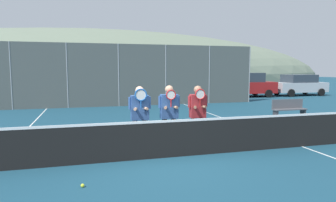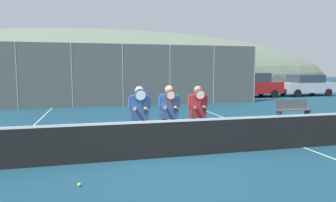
{
  "view_description": "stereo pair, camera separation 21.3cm",
  "coord_description": "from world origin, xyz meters",
  "px_view_note": "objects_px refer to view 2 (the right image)",
  "views": [
    {
      "loc": [
        -1.86,
        -6.89,
        2.17
      ],
      "look_at": [
        0.32,
        1.02,
        1.28
      ],
      "focal_mm": 32.0,
      "sensor_mm": 36.0,
      "label": 1
    },
    {
      "loc": [
        -1.66,
        -6.94,
        2.17
      ],
      "look_at": [
        0.32,
        1.02,
        1.28
      ],
      "focal_mm": 32.0,
      "sensor_mm": 36.0,
      "label": 2
    }
  ],
  "objects_px": {
    "car_far_left": "(41,88)",
    "bench_courtside": "(293,109)",
    "player_center_left": "(169,111)",
    "car_right_of_center": "(250,85)",
    "player_leftmost": "(140,112)",
    "tennis_ball_on_court": "(79,185)",
    "car_far_right": "(305,85)",
    "car_center": "(187,86)",
    "player_center_right": "(198,110)",
    "car_left_of_center": "(116,88)"
  },
  "relations": [
    {
      "from": "player_leftmost",
      "to": "bench_courtside",
      "type": "bearing_deg",
      "value": 24.51
    },
    {
      "from": "player_center_right",
      "to": "car_far_left",
      "type": "distance_m",
      "value": 14.17
    },
    {
      "from": "tennis_ball_on_court",
      "to": "bench_courtside",
      "type": "bearing_deg",
      "value": 32.5
    },
    {
      "from": "car_left_of_center",
      "to": "tennis_ball_on_court",
      "type": "relative_size",
      "value": 67.81
    },
    {
      "from": "car_far_left",
      "to": "bench_courtside",
      "type": "distance_m",
      "value": 14.99
    },
    {
      "from": "player_center_left",
      "to": "car_center",
      "type": "bearing_deg",
      "value": 70.3
    },
    {
      "from": "car_left_of_center",
      "to": "tennis_ball_on_court",
      "type": "xyz_separation_m",
      "value": [
        -1.79,
        -14.96,
        -0.83
      ]
    },
    {
      "from": "player_center_left",
      "to": "player_center_right",
      "type": "height_order",
      "value": "player_center_left"
    },
    {
      "from": "player_center_left",
      "to": "car_far_left",
      "type": "distance_m",
      "value": 13.82
    },
    {
      "from": "car_left_of_center",
      "to": "car_right_of_center",
      "type": "bearing_deg",
      "value": 1.07
    },
    {
      "from": "player_leftmost",
      "to": "player_center_left",
      "type": "xyz_separation_m",
      "value": [
        0.81,
        -0.01,
        -0.0
      ]
    },
    {
      "from": "player_leftmost",
      "to": "tennis_ball_on_court",
      "type": "xyz_separation_m",
      "value": [
        -1.47,
        -2.22,
        -1.0
      ]
    },
    {
      "from": "car_right_of_center",
      "to": "car_left_of_center",
      "type": "bearing_deg",
      "value": -178.93
    },
    {
      "from": "car_far_left",
      "to": "car_right_of_center",
      "type": "relative_size",
      "value": 0.89
    },
    {
      "from": "car_center",
      "to": "car_right_of_center",
      "type": "distance_m",
      "value": 5.1
    },
    {
      "from": "player_center_left",
      "to": "tennis_ball_on_court",
      "type": "relative_size",
      "value": 25.33
    },
    {
      "from": "car_center",
      "to": "car_far_right",
      "type": "xyz_separation_m",
      "value": [
        10.0,
        0.1,
        -0.04
      ]
    },
    {
      "from": "car_far_left",
      "to": "car_left_of_center",
      "type": "distance_m",
      "value": 4.79
    },
    {
      "from": "car_center",
      "to": "car_left_of_center",
      "type": "bearing_deg",
      "value": -179.6
    },
    {
      "from": "car_far_left",
      "to": "bench_courtside",
      "type": "height_order",
      "value": "car_far_left"
    },
    {
      "from": "player_center_right",
      "to": "car_far_left",
      "type": "xyz_separation_m",
      "value": [
        -6.09,
        12.8,
        -0.08
      ]
    },
    {
      "from": "player_center_right",
      "to": "bench_courtside",
      "type": "relative_size",
      "value": 1.1
    },
    {
      "from": "player_leftmost",
      "to": "tennis_ball_on_court",
      "type": "distance_m",
      "value": 2.85
    },
    {
      "from": "player_center_right",
      "to": "tennis_ball_on_court",
      "type": "xyz_separation_m",
      "value": [
        -3.09,
        -2.19,
        -0.99
      ]
    },
    {
      "from": "car_far_left",
      "to": "car_center",
      "type": "relative_size",
      "value": 0.88
    },
    {
      "from": "player_leftmost",
      "to": "car_far_left",
      "type": "xyz_separation_m",
      "value": [
        -4.47,
        12.76,
        -0.09
      ]
    },
    {
      "from": "player_center_right",
      "to": "tennis_ball_on_court",
      "type": "height_order",
      "value": "player_center_right"
    },
    {
      "from": "car_center",
      "to": "car_far_right",
      "type": "bearing_deg",
      "value": 0.6
    },
    {
      "from": "car_right_of_center",
      "to": "bench_courtside",
      "type": "relative_size",
      "value": 3.03
    },
    {
      "from": "car_left_of_center",
      "to": "car_right_of_center",
      "type": "xyz_separation_m",
      "value": [
        10.15,
        0.19,
        0.07
      ]
    },
    {
      "from": "bench_courtside",
      "to": "car_far_right",
      "type": "bearing_deg",
      "value": 49.31
    },
    {
      "from": "car_far_right",
      "to": "bench_courtside",
      "type": "relative_size",
      "value": 2.81
    },
    {
      "from": "player_center_left",
      "to": "tennis_ball_on_court",
      "type": "distance_m",
      "value": 3.33
    },
    {
      "from": "player_center_left",
      "to": "car_right_of_center",
      "type": "height_order",
      "value": "car_right_of_center"
    },
    {
      "from": "player_leftmost",
      "to": "player_center_right",
      "type": "height_order",
      "value": "player_leftmost"
    },
    {
      "from": "player_leftmost",
      "to": "car_right_of_center",
      "type": "relative_size",
      "value": 0.37
    },
    {
      "from": "car_left_of_center",
      "to": "player_center_right",
      "type": "bearing_deg",
      "value": -84.17
    },
    {
      "from": "player_leftmost",
      "to": "player_center_right",
      "type": "distance_m",
      "value": 1.62
    },
    {
      "from": "car_center",
      "to": "bench_courtside",
      "type": "distance_m",
      "value": 9.7
    },
    {
      "from": "car_far_right",
      "to": "car_center",
      "type": "bearing_deg",
      "value": -179.4
    },
    {
      "from": "player_center_left",
      "to": "player_center_right",
      "type": "bearing_deg",
      "value": -1.62
    },
    {
      "from": "bench_courtside",
      "to": "car_center",
      "type": "bearing_deg",
      "value": 100.2
    },
    {
      "from": "player_leftmost",
      "to": "player_center_right",
      "type": "bearing_deg",
      "value": -1.11
    },
    {
      "from": "player_center_left",
      "to": "car_far_right",
      "type": "height_order",
      "value": "player_center_left"
    },
    {
      "from": "player_center_left",
      "to": "car_right_of_center",
      "type": "distance_m",
      "value": 16.15
    },
    {
      "from": "tennis_ball_on_court",
      "to": "player_center_right",
      "type": "bearing_deg",
      "value": 35.32
    },
    {
      "from": "car_left_of_center",
      "to": "car_far_right",
      "type": "bearing_deg",
      "value": 0.53
    },
    {
      "from": "car_far_left",
      "to": "car_left_of_center",
      "type": "bearing_deg",
      "value": -0.35
    },
    {
      "from": "bench_courtside",
      "to": "car_far_left",
      "type": "bearing_deg",
      "value": 140.5
    },
    {
      "from": "car_left_of_center",
      "to": "car_far_left",
      "type": "bearing_deg",
      "value": 179.65
    }
  ]
}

